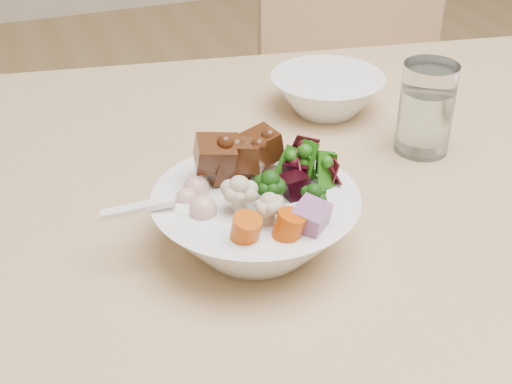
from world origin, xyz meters
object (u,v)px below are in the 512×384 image
at_px(side_bowl, 327,94).
at_px(water_glass, 426,112).
at_px(chair_far, 370,89).
at_px(food_bowl, 257,217).

bearing_deg(side_bowl, water_glass, -66.25).
height_order(chair_far, side_bowl, chair_far).
xyz_separation_m(water_glass, side_bowl, (-0.06, 0.13, -0.02)).
bearing_deg(water_glass, chair_far, 65.09).
distance_m(chair_far, water_glass, 0.66).
xyz_separation_m(chair_far, food_bowl, (-0.50, -0.65, 0.23)).
bearing_deg(chair_far, water_glass, -109.34).
distance_m(water_glass, side_bowl, 0.14).
relative_size(food_bowl, water_glass, 1.81).
height_order(food_bowl, water_glass, water_glass).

